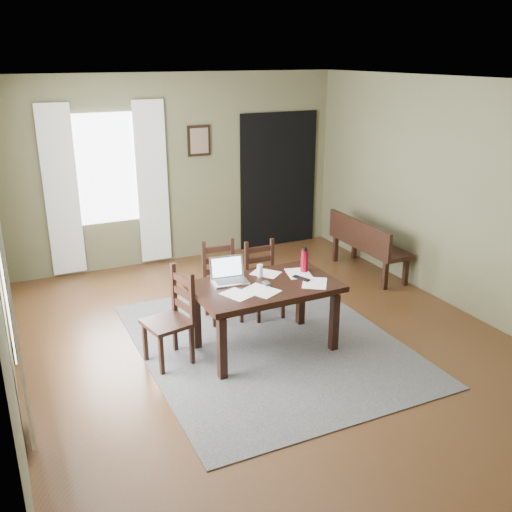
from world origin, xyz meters
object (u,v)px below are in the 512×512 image
chair_end (172,319)px  bench (366,242)px  dining_table (265,292)px  laptop (229,275)px  water_bottle (304,261)px  chair_back_left (222,282)px  chair_back_right (264,280)px

chair_end → bench: size_ratio=0.69×
dining_table → bench: size_ratio=1.06×
bench → laptop: size_ratio=3.63×
water_bottle → chair_back_left: bearing=131.1°
dining_table → laptop: (-0.30, 0.24, 0.15)m
chair_back_right → chair_back_left: bearing=167.3°
dining_table → chair_back_right: size_ratio=1.67×
laptop → chair_back_right: bearing=45.2°
laptop → water_bottle: water_bottle is taller
chair_end → chair_back_left: (0.82, 0.72, -0.02)m
chair_back_right → laptop: 0.91m
dining_table → bench: bench is taller
chair_back_left → chair_back_right: 0.49m
bench → water_bottle: water_bottle is taller
dining_table → chair_end: bearing=168.8°
dining_table → chair_end: (-0.94, 0.17, -0.18)m
chair_back_left → dining_table: bearing=-77.4°
laptop → water_bottle: size_ratio=1.41×
chair_back_right → water_bottle: bearing=-73.1°
bench → laptop: (-2.53, -1.12, 0.33)m
dining_table → water_bottle: 0.59m
bench → water_bottle: (-1.70, -1.23, 0.39)m
chair_back_right → bench: size_ratio=0.63×
chair_back_right → bench: 1.97m
chair_end → laptop: laptop is taller
bench → water_bottle: 2.13m
dining_table → bench: (2.23, 1.37, -0.18)m
chair_back_left → chair_back_right: size_ratio=1.04×
chair_end → chair_back_left: size_ratio=1.05×
dining_table → chair_back_right: bearing=63.8°
water_bottle → dining_table: bearing=-165.4°
dining_table → water_bottle: water_bottle is taller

